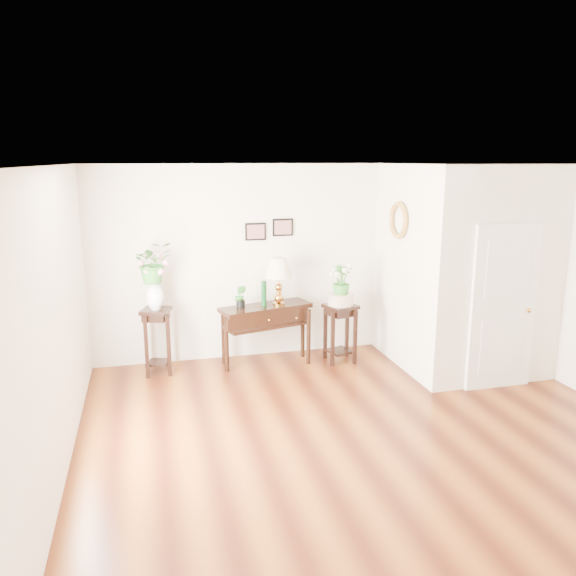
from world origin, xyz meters
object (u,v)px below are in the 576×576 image
object	(u,v)px
console_table	(266,335)
table_lamp	(279,280)
plant_stand_a	(157,341)
plant_stand_b	(340,333)

from	to	relation	value
console_table	table_lamp	distance (m)	0.80
plant_stand_a	plant_stand_b	world-z (taller)	plant_stand_a
table_lamp	plant_stand_a	bearing A→B (deg)	179.88
console_table	plant_stand_a	bearing A→B (deg)	165.11
plant_stand_a	console_table	bearing A→B (deg)	-0.13
table_lamp	plant_stand_b	distance (m)	1.18
table_lamp	plant_stand_a	size ratio (longest dim) A/B	0.75
plant_stand_a	plant_stand_b	distance (m)	2.56
table_lamp	plant_stand_a	xyz separation A→B (m)	(-1.69, 0.00, -0.76)
console_table	plant_stand_b	size ratio (longest dim) A/B	1.53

